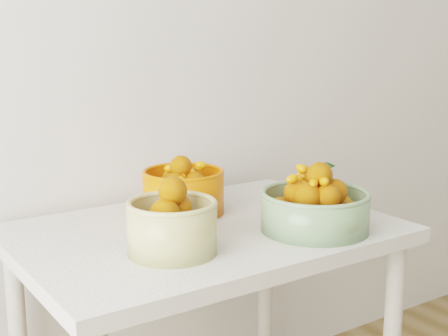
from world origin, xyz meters
The scene contains 4 objects.
table centered at (-0.30, 1.60, 0.65)m, with size 1.00×0.70×0.75m.
bowl_cream centered at (-0.48, 1.47, 0.82)m, with size 0.28×0.28×0.19m.
bowl_green centered at (-0.08, 1.41, 0.81)m, with size 0.36×0.36×0.19m.
bowl_orange centered at (-0.28, 1.75, 0.82)m, with size 0.26×0.26×0.17m.
Camera 1 is at (-1.17, 0.23, 1.26)m, focal length 50.00 mm.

